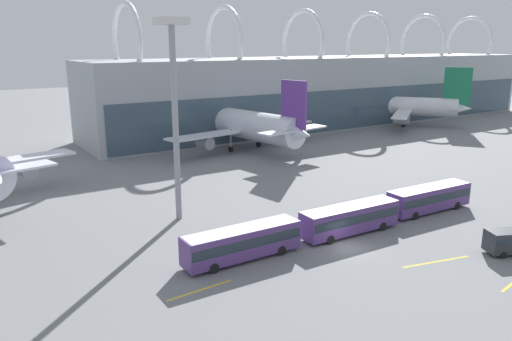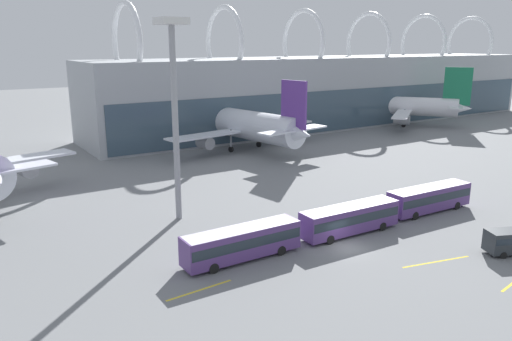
# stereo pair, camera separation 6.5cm
# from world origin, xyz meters

# --- Properties ---
(ground_plane) EXTENTS (440.00, 440.00, 0.00)m
(ground_plane) POSITION_xyz_m (0.00, 0.00, 0.00)
(ground_plane) COLOR slate
(terminal_building) EXTENTS (129.16, 20.76, 28.88)m
(terminal_building) POSITION_xyz_m (54.38, 63.78, 9.08)
(terminal_building) COLOR #9EA3A8
(terminal_building) RESTS_ON ground_plane
(airliner_at_gate_far) EXTENTS (35.34, 37.95, 14.39)m
(airliner_at_gate_far) POSITION_xyz_m (16.85, 49.09, 5.07)
(airliner_at_gate_far) COLOR silver
(airliner_at_gate_far) RESTS_ON ground_plane
(airliner_parked_remote) EXTENTS (31.50, 29.63, 15.03)m
(airliner_parked_remote) POSITION_xyz_m (67.27, 51.96, 5.07)
(airliner_parked_remote) COLOR white
(airliner_parked_remote) RESTS_ON ground_plane
(shuttle_bus_0) EXTENTS (12.29, 2.88, 3.23)m
(shuttle_bus_0) POSITION_xyz_m (-10.60, 3.44, 1.90)
(shuttle_bus_0) COLOR #56387A
(shuttle_bus_0) RESTS_ON ground_plane
(shuttle_bus_1) EXTENTS (12.34, 3.08, 3.23)m
(shuttle_bus_1) POSITION_xyz_m (3.04, 2.83, 1.90)
(shuttle_bus_1) COLOR #56387A
(shuttle_bus_1) RESTS_ON ground_plane
(shuttle_bus_2) EXTENTS (12.37, 3.21, 3.23)m
(shuttle_bus_2) POSITION_xyz_m (16.68, 3.04, 1.90)
(shuttle_bus_2) COLOR #56387A
(shuttle_bus_2) RESTS_ON ground_plane
(service_van_foreground) EXTENTS (5.48, 3.99, 2.48)m
(service_van_foreground) POSITION_xyz_m (12.94, -10.02, 1.45)
(service_van_foreground) COLOR #2D3338
(service_van_foreground) RESTS_ON ground_plane
(floodlight_mast) EXTENTS (3.14, 3.14, 23.42)m
(floodlight_mast) POSITION_xyz_m (-10.91, 17.73, 16.04)
(floodlight_mast) COLOR gray
(floodlight_mast) RESTS_ON ground_plane
(lane_stripe_0) EXTENTS (6.41, 0.62, 0.01)m
(lane_stripe_0) POSITION_xyz_m (-16.98, -0.02, 0.00)
(lane_stripe_0) COLOR yellow
(lane_stripe_0) RESTS_ON ground_plane
(lane_stripe_1) EXTENTS (7.61, 1.99, 0.01)m
(lane_stripe_1) POSITION_xyz_m (5.02, -7.30, 0.00)
(lane_stripe_1) COLOR yellow
(lane_stripe_1) RESTS_ON ground_plane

